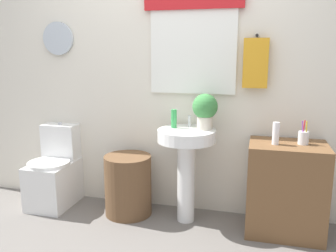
{
  "coord_description": "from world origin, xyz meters",
  "views": [
    {
      "loc": [
        0.8,
        -1.98,
        1.44
      ],
      "look_at": [
        0.08,
        0.8,
        0.84
      ],
      "focal_mm": 38.29,
      "sensor_mm": 36.0,
      "label": 1
    }
  ],
  "objects_px": {
    "soap_bottle": "(174,119)",
    "lotion_bottle": "(276,133)",
    "toothbrush_cup": "(303,137)",
    "laundry_hamper": "(128,185)",
    "pedestal_sink": "(186,154)",
    "potted_plant": "(205,109)",
    "wooden_cabinet": "(286,189)",
    "toilet": "(55,174)"
  },
  "relations": [
    {
      "from": "soap_bottle",
      "to": "lotion_bottle",
      "type": "distance_m",
      "value": 0.83
    },
    {
      "from": "toothbrush_cup",
      "to": "laundry_hamper",
      "type": "bearing_deg",
      "value": -179.21
    },
    {
      "from": "pedestal_sink",
      "to": "potted_plant",
      "type": "distance_m",
      "value": 0.41
    },
    {
      "from": "soap_bottle",
      "to": "pedestal_sink",
      "type": "bearing_deg",
      "value": -22.62
    },
    {
      "from": "laundry_hamper",
      "to": "soap_bottle",
      "type": "xyz_separation_m",
      "value": [
        0.41,
        0.05,
        0.61
      ]
    },
    {
      "from": "soap_bottle",
      "to": "wooden_cabinet",
      "type": "bearing_deg",
      "value": -3.09
    },
    {
      "from": "toilet",
      "to": "laundry_hamper",
      "type": "relative_size",
      "value": 1.43
    },
    {
      "from": "pedestal_sink",
      "to": "lotion_bottle",
      "type": "height_order",
      "value": "lotion_bottle"
    },
    {
      "from": "toilet",
      "to": "soap_bottle",
      "type": "distance_m",
      "value": 1.3
    },
    {
      "from": "soap_bottle",
      "to": "potted_plant",
      "type": "xyz_separation_m",
      "value": [
        0.26,
        0.01,
        0.09
      ]
    },
    {
      "from": "toilet",
      "to": "wooden_cabinet",
      "type": "height_order",
      "value": "toilet"
    },
    {
      "from": "toilet",
      "to": "toothbrush_cup",
      "type": "height_order",
      "value": "toothbrush_cup"
    },
    {
      "from": "potted_plant",
      "to": "lotion_bottle",
      "type": "xyz_separation_m",
      "value": [
        0.56,
        -0.1,
        -0.15
      ]
    },
    {
      "from": "laundry_hamper",
      "to": "potted_plant",
      "type": "relative_size",
      "value": 1.82
    },
    {
      "from": "wooden_cabinet",
      "to": "lotion_bottle",
      "type": "distance_m",
      "value": 0.47
    },
    {
      "from": "toilet",
      "to": "soap_bottle",
      "type": "height_order",
      "value": "soap_bottle"
    },
    {
      "from": "toilet",
      "to": "potted_plant",
      "type": "relative_size",
      "value": 2.6
    },
    {
      "from": "lotion_bottle",
      "to": "toothbrush_cup",
      "type": "distance_m",
      "value": 0.22
    },
    {
      "from": "soap_bottle",
      "to": "toothbrush_cup",
      "type": "xyz_separation_m",
      "value": [
        1.03,
        -0.03,
        -0.09
      ]
    },
    {
      "from": "pedestal_sink",
      "to": "soap_bottle",
      "type": "relative_size",
      "value": 5.14
    },
    {
      "from": "potted_plant",
      "to": "toothbrush_cup",
      "type": "xyz_separation_m",
      "value": [
        0.77,
        -0.04,
        -0.18
      ]
    },
    {
      "from": "pedestal_sink",
      "to": "wooden_cabinet",
      "type": "distance_m",
      "value": 0.84
    },
    {
      "from": "laundry_hamper",
      "to": "lotion_bottle",
      "type": "bearing_deg",
      "value": -1.86
    },
    {
      "from": "laundry_hamper",
      "to": "pedestal_sink",
      "type": "relative_size",
      "value": 0.67
    },
    {
      "from": "lotion_bottle",
      "to": "wooden_cabinet",
      "type": "bearing_deg",
      "value": 21.08
    },
    {
      "from": "pedestal_sink",
      "to": "toothbrush_cup",
      "type": "height_order",
      "value": "toothbrush_cup"
    },
    {
      "from": "toilet",
      "to": "laundry_hamper",
      "type": "bearing_deg",
      "value": -2.47
    },
    {
      "from": "toothbrush_cup",
      "to": "pedestal_sink",
      "type": "bearing_deg",
      "value": -178.75
    },
    {
      "from": "toothbrush_cup",
      "to": "lotion_bottle",
      "type": "bearing_deg",
      "value": -163.91
    },
    {
      "from": "wooden_cabinet",
      "to": "toothbrush_cup",
      "type": "height_order",
      "value": "toothbrush_cup"
    },
    {
      "from": "toilet",
      "to": "toothbrush_cup",
      "type": "xyz_separation_m",
      "value": [
        2.19,
        -0.01,
        0.49
      ]
    },
    {
      "from": "pedestal_sink",
      "to": "potted_plant",
      "type": "xyz_separation_m",
      "value": [
        0.14,
        0.06,
        0.38
      ]
    },
    {
      "from": "toilet",
      "to": "wooden_cabinet",
      "type": "relative_size",
      "value": 1.04
    },
    {
      "from": "potted_plant",
      "to": "lotion_bottle",
      "type": "distance_m",
      "value": 0.59
    },
    {
      "from": "pedestal_sink",
      "to": "toothbrush_cup",
      "type": "relative_size",
      "value": 4.34
    },
    {
      "from": "wooden_cabinet",
      "to": "soap_bottle",
      "type": "bearing_deg",
      "value": 176.91
    },
    {
      "from": "potted_plant",
      "to": "toothbrush_cup",
      "type": "relative_size",
      "value": 1.6
    },
    {
      "from": "pedestal_sink",
      "to": "potted_plant",
      "type": "height_order",
      "value": "potted_plant"
    },
    {
      "from": "toothbrush_cup",
      "to": "potted_plant",
      "type": "bearing_deg",
      "value": 177.02
    },
    {
      "from": "laundry_hamper",
      "to": "lotion_bottle",
      "type": "xyz_separation_m",
      "value": [
        1.23,
        -0.04,
        0.55
      ]
    },
    {
      "from": "toothbrush_cup",
      "to": "wooden_cabinet",
      "type": "bearing_deg",
      "value": -169.16
    },
    {
      "from": "wooden_cabinet",
      "to": "laundry_hamper",
      "type": "bearing_deg",
      "value": 180.0
    }
  ]
}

